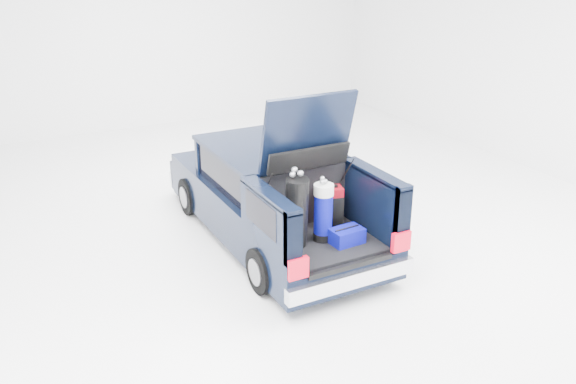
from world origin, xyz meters
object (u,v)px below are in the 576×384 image
car (269,195)px  red_suitcase (329,206)px  black_golf_bag (296,212)px  blue_duffel (347,236)px  blue_golf_bag (323,212)px

car → red_suitcase: 1.25m
black_golf_bag → red_suitcase: bearing=38.2°
car → blue_duffel: car is taller
red_suitcase → black_golf_bag: 0.81m
car → blue_golf_bag: (0.02, -1.54, 0.32)m
red_suitcase → black_golf_bag: (-0.70, -0.36, 0.20)m
blue_duffel → car: bearing=94.3°
red_suitcase → blue_duffel: size_ratio=1.32×
black_golf_bag → blue_duffel: size_ratio=2.40×
car → black_golf_bag: (-0.38, -1.55, 0.40)m
car → blue_golf_bag: size_ratio=5.34×
car → black_golf_bag: size_ratio=4.43×
black_golf_bag → blue_duffel: 0.76m
car → blue_golf_bag: 1.57m
car → blue_golf_bag: bearing=-89.1°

